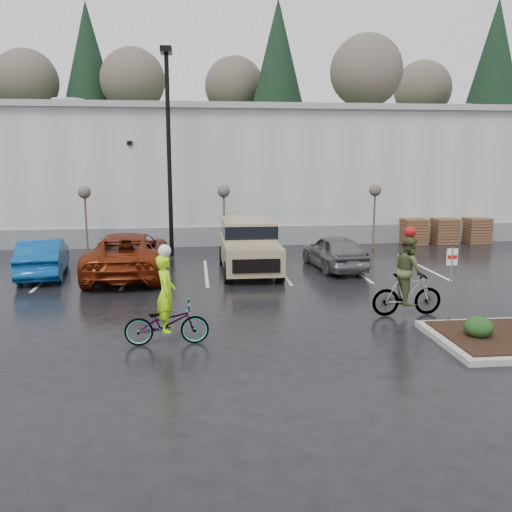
{
  "coord_description": "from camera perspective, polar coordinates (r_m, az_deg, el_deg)",
  "views": [
    {
      "loc": [
        -2.88,
        -13.09,
        4.55
      ],
      "look_at": [
        -0.91,
        4.43,
        1.3
      ],
      "focal_mm": 38.0,
      "sensor_mm": 36.0,
      "label": 1
    }
  ],
  "objects": [
    {
      "name": "sapling_west",
      "position": [
        26.65,
        -17.59,
        6.03
      ],
      "size": [
        0.6,
        0.6,
        3.2
      ],
      "color": "brown",
      "rests_on": "ground"
    },
    {
      "name": "suv_tan",
      "position": [
        21.46,
        -0.72,
        1.0
      ],
      "size": [
        2.2,
        5.1,
        2.06
      ],
      "primitive_type": null,
      "color": "tan",
      "rests_on": "ground"
    },
    {
      "name": "pallet_stack_c",
      "position": [
        31.15,
        22.19,
        2.52
      ],
      "size": [
        1.2,
        1.2,
        1.35
      ],
      "primitive_type": "cube",
      "color": "brown",
      "rests_on": "ground"
    },
    {
      "name": "car_red",
      "position": [
        21.41,
        -13.31,
        0.2
      ],
      "size": [
        2.85,
        6.12,
        1.7
      ],
      "primitive_type": "imported",
      "rotation": [
        0.0,
        0.0,
        3.15
      ],
      "color": "maroon",
      "rests_on": "ground"
    },
    {
      "name": "cyclist_hivis",
      "position": [
        13.43,
        -9.4,
        -6.07
      ],
      "size": [
        2.07,
        0.77,
        2.49
      ],
      "rotation": [
        0.0,
        0.0,
        1.6
      ],
      "color": "#3F3F44",
      "rests_on": "ground"
    },
    {
      "name": "sapling_east",
      "position": [
        27.62,
        12.42,
        6.41
      ],
      "size": [
        0.6,
        0.6,
        3.2
      ],
      "color": "brown",
      "rests_on": "ground"
    },
    {
      "name": "warehouse",
      "position": [
        35.21,
        -1.76,
        8.96
      ],
      "size": [
        60.5,
        15.5,
        7.2
      ],
      "color": "silver",
      "rests_on": "ground"
    },
    {
      "name": "fire_lane_sign",
      "position": [
        15.2,
        19.82,
        -2.12
      ],
      "size": [
        0.3,
        0.05,
        2.2
      ],
      "color": "gray",
      "rests_on": "ground"
    },
    {
      "name": "ground",
      "position": [
        14.15,
        5.73,
        -8.36
      ],
      "size": [
        120.0,
        120.0,
        0.0
      ],
      "primitive_type": "plane",
      "color": "black",
      "rests_on": "ground"
    },
    {
      "name": "pallet_stack_b",
      "position": [
        30.33,
        19.2,
        2.52
      ],
      "size": [
        1.2,
        1.2,
        1.35
      ],
      "primitive_type": "cube",
      "color": "brown",
      "rests_on": "ground"
    },
    {
      "name": "shrub_a",
      "position": [
        14.51,
        22.37,
        -6.93
      ],
      "size": [
        0.7,
        0.7,
        0.52
      ],
      "primitive_type": "ellipsoid",
      "color": "#133917",
      "rests_on": "curb_island"
    },
    {
      "name": "lamppost",
      "position": [
        25.14,
        -9.21,
        12.9
      ],
      "size": [
        0.5,
        1.0,
        9.22
      ],
      "color": "black",
      "rests_on": "ground"
    },
    {
      "name": "pallet_stack_a",
      "position": [
        29.64,
        16.23,
        2.51
      ],
      "size": [
        1.2,
        1.2,
        1.35
      ],
      "primitive_type": "cube",
      "color": "brown",
      "rests_on": "ground"
    },
    {
      "name": "car_grey",
      "position": [
        22.36,
        8.23,
        0.45
      ],
      "size": [
        2.13,
        4.35,
        1.43
      ],
      "primitive_type": "imported",
      "rotation": [
        0.0,
        0.0,
        3.25
      ],
      "color": "slate",
      "rests_on": "ground"
    },
    {
      "name": "car_blue",
      "position": [
        22.36,
        -21.49,
        -0.13
      ],
      "size": [
        2.15,
        4.62,
        1.46
      ],
      "primitive_type": "imported",
      "rotation": [
        0.0,
        0.0,
        3.28
      ],
      "color": "#0C448C",
      "rests_on": "ground"
    },
    {
      "name": "cyclist_olive",
      "position": [
        16.2,
        15.67,
        -2.85
      ],
      "size": [
        2.02,
        0.97,
        2.61
      ],
      "rotation": [
        0.0,
        0.0,
        1.6
      ],
      "color": "#3F3F44",
      "rests_on": "ground"
    },
    {
      "name": "wooded_ridge",
      "position": [
        58.18,
        -3.63,
        8.88
      ],
      "size": [
        80.0,
        25.0,
        6.0
      ],
      "primitive_type": "cube",
      "color": "#1E3B18",
      "rests_on": "ground"
    },
    {
      "name": "sapling_mid",
      "position": [
        26.19,
        -3.41,
        6.43
      ],
      "size": [
        0.6,
        0.6,
        3.2
      ],
      "color": "brown",
      "rests_on": "ground"
    }
  ]
}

